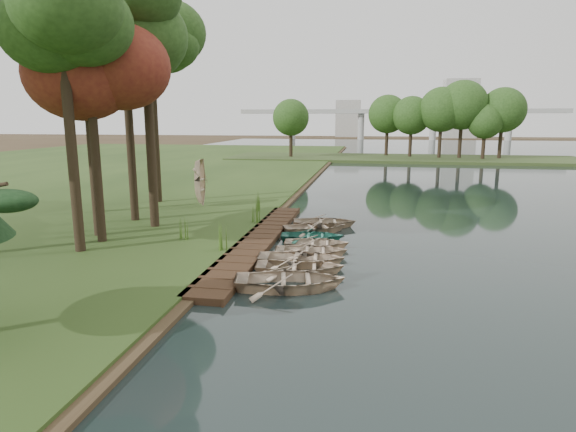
% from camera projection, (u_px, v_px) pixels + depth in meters
% --- Properties ---
extents(ground, '(300.00, 300.00, 0.00)m').
position_uv_depth(ground, '(291.00, 245.00, 22.77)').
color(ground, '#3D2F1D').
extents(boardwalk, '(1.60, 16.00, 0.30)m').
position_uv_depth(boardwalk, '(258.00, 241.00, 23.01)').
color(boardwalk, '#352214').
rests_on(boardwalk, ground).
extents(peninsula, '(50.00, 14.00, 0.45)m').
position_uv_depth(peninsula, '(403.00, 159.00, 69.63)').
color(peninsula, '#31421D').
rests_on(peninsula, ground).
extents(far_trees, '(45.60, 5.60, 8.80)m').
position_uv_depth(far_trees, '(381.00, 115.00, 68.97)').
color(far_trees, black).
rests_on(far_trees, peninsula).
extents(bridge, '(95.90, 4.00, 8.60)m').
position_uv_depth(bridge, '(405.00, 115.00, 135.12)').
color(bridge, '#A5A5A0').
rests_on(bridge, ground).
extents(building_a, '(10.00, 8.00, 18.00)m').
position_uv_depth(building_a, '(459.00, 109.00, 151.04)').
color(building_a, '#A5A5A0').
rests_on(building_a, ground).
extents(building_b, '(8.00, 8.00, 12.00)m').
position_uv_depth(building_b, '(348.00, 119.00, 162.40)').
color(building_b, '#A5A5A0').
rests_on(building_b, ground).
extents(rowboat_0, '(4.30, 3.41, 0.80)m').
position_uv_depth(rowboat_0, '(290.00, 278.00, 16.72)').
color(rowboat_0, '#C1A88C').
rests_on(rowboat_0, water).
extents(rowboat_1, '(3.66, 2.80, 0.71)m').
position_uv_depth(rowboat_1, '(300.00, 265.00, 18.41)').
color(rowboat_1, '#C1A88C').
rests_on(rowboat_1, water).
extents(rowboat_2, '(3.74, 2.81, 0.73)m').
position_uv_depth(rowboat_2, '(301.00, 256.00, 19.47)').
color(rowboat_2, '#C1A88C').
rests_on(rowboat_2, water).
extents(rowboat_3, '(3.38, 2.59, 0.65)m').
position_uv_depth(rowboat_3, '(311.00, 249.00, 20.76)').
color(rowboat_3, '#C1A88C').
rests_on(rowboat_3, water).
extents(rowboat_4, '(3.17, 2.40, 0.62)m').
position_uv_depth(rowboat_4, '(317.00, 242.00, 22.05)').
color(rowboat_4, '#C1A88C').
rests_on(rowboat_4, water).
extents(rowboat_5, '(3.23, 2.46, 0.63)m').
position_uv_depth(rowboat_5, '(312.00, 235.00, 23.37)').
color(rowboat_5, '#2B7865').
rests_on(rowboat_5, water).
extents(rowboat_6, '(4.01, 3.50, 0.69)m').
position_uv_depth(rowboat_6, '(315.00, 226.00, 25.12)').
color(rowboat_6, '#C1A88C').
rests_on(rowboat_6, water).
extents(rowboat_7, '(3.79, 2.96, 0.72)m').
position_uv_depth(rowboat_7, '(325.00, 221.00, 26.35)').
color(rowboat_7, '#C1A88C').
rests_on(rowboat_7, water).
extents(stored_rowboat, '(3.24, 2.44, 0.63)m').
position_uv_depth(stored_rowboat, '(202.00, 201.00, 31.28)').
color(stored_rowboat, '#C1A88C').
rests_on(stored_rowboat, bank).
extents(tree_0, '(4.32, 4.32, 11.24)m').
position_uv_depth(tree_0, '(61.00, 23.00, 18.91)').
color(tree_0, black).
rests_on(tree_0, bank).
extents(tree_2, '(4.59, 4.59, 9.98)m').
position_uv_depth(tree_2, '(88.00, 63.00, 20.83)').
color(tree_2, black).
rests_on(tree_2, bank).
extents(tree_3, '(5.01, 5.01, 12.03)m').
position_uv_depth(tree_3, '(124.00, 36.00, 25.15)').
color(tree_3, black).
rests_on(tree_3, bank).
extents(tree_4, '(4.01, 4.01, 12.80)m').
position_uv_depth(tree_4, '(143.00, 8.00, 23.37)').
color(tree_4, black).
rests_on(tree_4, bank).
extents(tree_5, '(4.94, 4.94, 13.78)m').
position_uv_depth(tree_5, '(82.00, 12.00, 27.18)').
color(tree_5, black).
rests_on(tree_5, bank).
extents(tree_6, '(4.89, 4.89, 12.13)m').
position_uv_depth(tree_6, '(151.00, 50.00, 31.12)').
color(tree_6, black).
rests_on(tree_6, bank).
extents(reeds_0, '(0.60, 0.60, 1.12)m').
position_uv_depth(reeds_0, '(222.00, 237.00, 20.81)').
color(reeds_0, '#3F661E').
rests_on(reeds_0, bank).
extents(reeds_1, '(0.60, 0.60, 1.03)m').
position_uv_depth(reeds_1, '(183.00, 228.00, 22.73)').
color(reeds_1, '#3F661E').
rests_on(reeds_1, bank).
extents(reeds_2, '(0.60, 0.60, 1.14)m').
position_uv_depth(reeds_2, '(259.00, 202.00, 29.63)').
color(reeds_2, '#3F661E').
rests_on(reeds_2, bank).
extents(reeds_3, '(0.60, 0.60, 1.03)m').
position_uv_depth(reeds_3, '(255.00, 213.00, 26.36)').
color(reeds_3, '#3F661E').
rests_on(reeds_3, bank).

